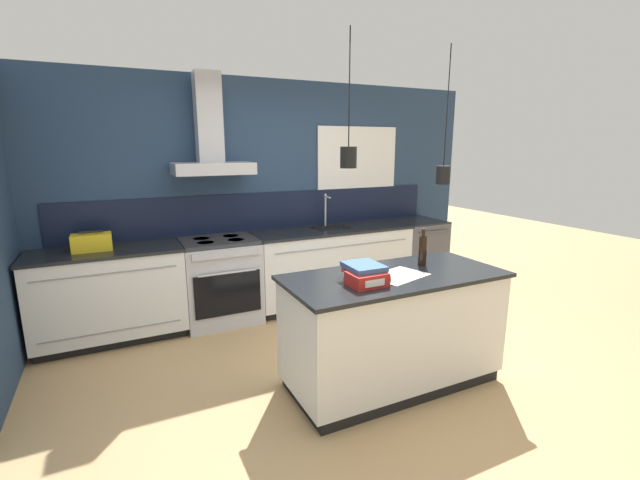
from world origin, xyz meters
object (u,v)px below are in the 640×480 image
object	(u,v)px
dishwasher	(416,254)
yellow_toolbox	(92,242)
oven_range	(221,280)
bottle_on_island	(423,250)
book_stack	(366,273)
red_supply_box	(367,279)

from	to	relation	value
dishwasher	yellow_toolbox	distance (m)	3.82
oven_range	yellow_toolbox	distance (m)	1.29
oven_range	bottle_on_island	xyz separation A→B (m)	(1.28, -1.73, 0.58)
yellow_toolbox	dishwasher	bearing A→B (deg)	-0.00
bottle_on_island	yellow_toolbox	size ratio (longest dim) A/B	0.90
oven_range	dishwasher	size ratio (longest dim) A/B	1.00
oven_range	book_stack	size ratio (longest dim) A/B	2.93
dishwasher	yellow_toolbox	bearing A→B (deg)	180.00
oven_range	book_stack	distance (m)	2.07
dishwasher	yellow_toolbox	size ratio (longest dim) A/B	2.68
dishwasher	book_stack	world-z (taller)	book_stack
book_stack	red_supply_box	bearing A→B (deg)	-115.59
oven_range	dishwasher	world-z (taller)	same
red_supply_box	yellow_toolbox	distance (m)	2.65
book_stack	red_supply_box	xyz separation A→B (m)	(-0.04, -0.08, -0.02)
dishwasher	oven_range	bearing A→B (deg)	-179.91
yellow_toolbox	oven_range	bearing A→B (deg)	-0.21
bottle_on_island	red_supply_box	bearing A→B (deg)	-159.98
oven_range	book_stack	world-z (taller)	book_stack
dishwasher	red_supply_box	bearing A→B (deg)	-135.57
oven_range	bottle_on_island	distance (m)	2.23
bottle_on_island	red_supply_box	world-z (taller)	bottle_on_island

